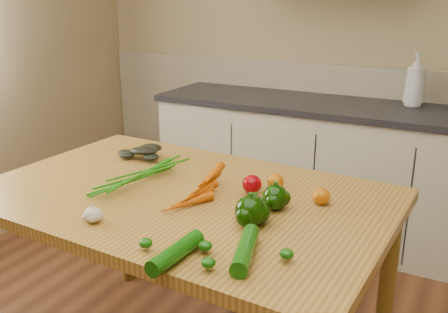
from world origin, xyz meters
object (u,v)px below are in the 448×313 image
at_px(tomato_b, 275,181).
at_px(garlic_bulb, 93,215).
at_px(soap_bottle_a, 415,80).
at_px(pepper_a, 255,209).
at_px(pepper_b, 275,197).
at_px(tomato_c, 321,196).
at_px(tomato_a, 252,184).
at_px(pepper_c, 250,211).
at_px(leafy_greens, 144,146).
at_px(carrot_bunch, 182,183).
at_px(table, 183,214).
at_px(zucchini_a, 245,250).
at_px(zucchini_b, 176,252).

bearing_deg(tomato_b, garlic_bulb, -127.25).
bearing_deg(soap_bottle_a, pepper_a, 46.32).
relative_size(pepper_b, tomato_c, 1.36).
xyz_separation_m(tomato_a, tomato_c, (0.27, 0.02, -0.00)).
bearing_deg(pepper_a, tomato_c, 56.01).
xyz_separation_m(soap_bottle_a, pepper_c, (-0.24, -1.85, -0.18)).
relative_size(pepper_b, tomato_b, 1.36).
height_order(pepper_a, pepper_b, pepper_b).
xyz_separation_m(leafy_greens, tomato_b, (0.69, -0.09, -0.03)).
relative_size(carrot_bunch, leafy_greens, 1.30).
height_order(table, leafy_greens, leafy_greens).
height_order(carrot_bunch, leafy_greens, leafy_greens).
bearing_deg(garlic_bulb, carrot_bunch, 71.38).
relative_size(carrot_bunch, tomato_c, 4.38).
bearing_deg(soap_bottle_a, zucchini_a, 49.44).
distance_m(leafy_greens, tomato_c, 0.90).
relative_size(leafy_greens, pepper_c, 2.16).
height_order(garlic_bulb, tomato_b, tomato_b).
bearing_deg(zucchini_a, leafy_greens, 142.52).
bearing_deg(pepper_b, pepper_a, -103.12).
height_order(table, pepper_a, pepper_a).
xyz_separation_m(pepper_a, tomato_b, (-0.05, 0.29, -0.01)).
bearing_deg(zucchini_a, pepper_a, 108.00).
height_order(table, carrot_bunch, carrot_bunch).
bearing_deg(table, carrot_bunch, 119.13).
distance_m(pepper_b, tomato_b, 0.19).
bearing_deg(tomato_b, zucchini_b, -93.87).
bearing_deg(garlic_bulb, zucchini_a, 2.28).
distance_m(table, pepper_b, 0.40).
xyz_separation_m(table, garlic_bulb, (-0.12, -0.36, 0.12)).
bearing_deg(tomato_c, pepper_a, -123.99).
height_order(carrot_bunch, pepper_a, pepper_a).
height_order(carrot_bunch, tomato_b, carrot_bunch).
xyz_separation_m(soap_bottle_a, pepper_b, (-0.22, -1.69, -0.18)).
bearing_deg(tomato_a, leafy_greens, 165.36).
bearing_deg(pepper_c, tomato_b, 98.40).
distance_m(leafy_greens, garlic_bulb, 0.70).
height_order(pepper_b, tomato_a, pepper_b).
relative_size(table, tomato_c, 24.34).
xyz_separation_m(carrot_bunch, tomato_c, (0.51, 0.14, -0.01)).
distance_m(zucchini_a, zucchini_b, 0.20).
distance_m(leafy_greens, tomato_a, 0.65).
xyz_separation_m(garlic_bulb, zucchini_b, (0.38, -0.08, -0.00)).
xyz_separation_m(tomato_a, tomato_b, (0.06, 0.08, -0.00)).
bearing_deg(tomato_b, table, -146.30).
xyz_separation_m(table, tomato_b, (0.30, 0.20, 0.12)).
xyz_separation_m(leafy_greens, zucchini_a, (0.81, -0.62, -0.03)).
bearing_deg(tomato_a, pepper_c, -66.51).
bearing_deg(leafy_greens, pepper_c, -30.06).
height_order(carrot_bunch, pepper_c, pepper_c).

